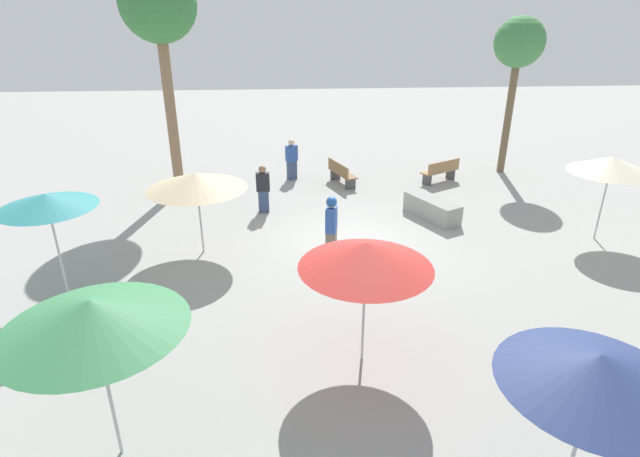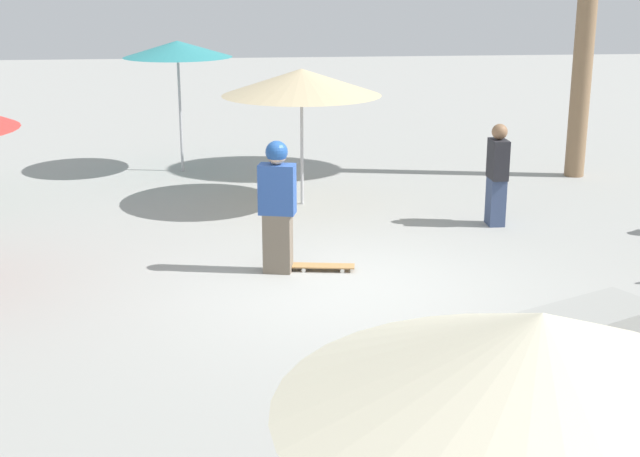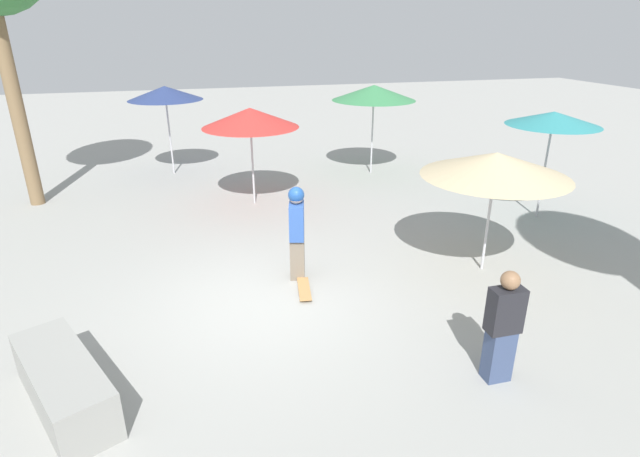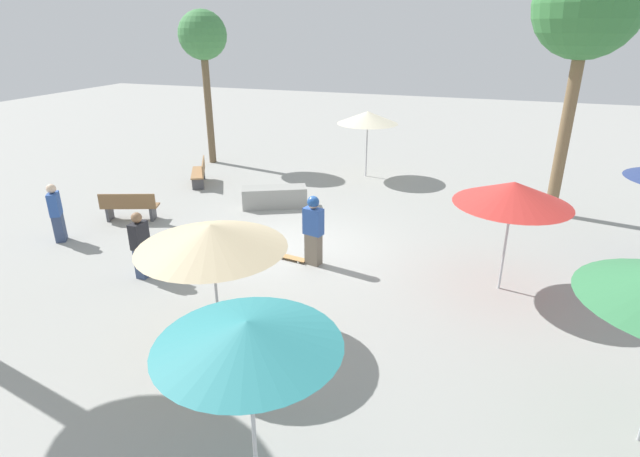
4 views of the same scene
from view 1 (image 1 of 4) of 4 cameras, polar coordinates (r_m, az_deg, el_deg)
name	(u,v)px [view 1 (image 1 of 4)]	position (r m, az deg, el deg)	size (l,w,h in m)	color
ground_plane	(354,244)	(13.91, 3.91, -1.83)	(60.00, 60.00, 0.00)	#9E9E99
skater_main	(331,226)	(12.78, 1.30, 0.34)	(0.50, 0.35, 1.70)	#726656
skateboard	(330,246)	(13.67, 1.12, -1.99)	(0.82, 0.32, 0.07)	#B7844C
concrete_ledge	(432,208)	(15.94, 12.65, 2.27)	(2.07, 1.46, 0.63)	gray
bench_near	(341,173)	(18.62, 2.46, 6.31)	(1.65, 0.96, 0.85)	#47474C
bench_far	(441,171)	(19.40, 13.62, 6.38)	(1.17, 1.61, 0.85)	#47474C
shade_umbrella_green	(92,315)	(7.12, -24.59, -8.94)	(2.45, 2.45, 2.61)	#B7B7BC
shade_umbrella_teal	(47,201)	(11.93, -28.77, 2.77)	(2.03, 2.03, 2.47)	#B7B7BC
shade_umbrella_cream	(612,165)	(15.59, 30.38, 6.32)	(2.20, 2.20, 2.40)	#B7B7BC
shade_umbrella_red	(366,255)	(8.51, 5.28, -3.06)	(2.34, 2.34, 2.40)	#B7B7BC
shade_umbrella_tan	(196,181)	(13.10, -13.94, 5.31)	(2.57, 2.57, 2.22)	#B7B7BC
shade_umbrella_navy	(597,370)	(6.39, 29.10, -13.91)	(2.14, 2.14, 2.59)	#B7B7BC
palm_tree_left	(158,9)	(17.95, -17.98, 22.79)	(2.44, 2.44, 7.41)	#896B4C
palm_tree_center_left	(519,46)	(20.75, 21.78, 18.78)	(1.83, 1.83, 5.83)	brown
bystander_watching	(263,189)	(15.97, -6.51, 4.49)	(0.24, 0.42, 1.54)	#38476B
bystander_far	(292,159)	(19.15, -3.26, 7.88)	(0.43, 0.48, 1.55)	#38476B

